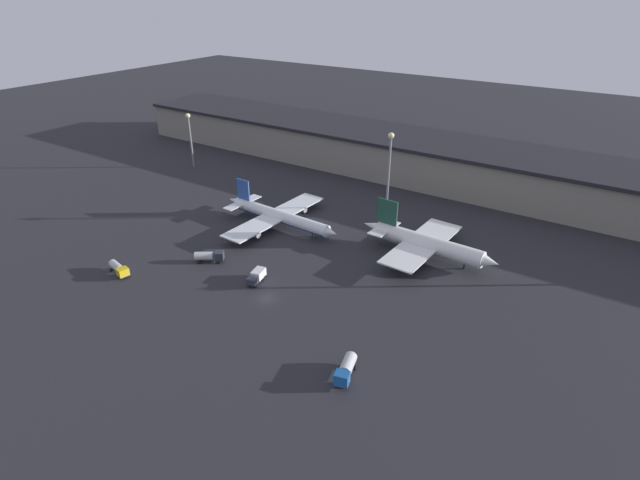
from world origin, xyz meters
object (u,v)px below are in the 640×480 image
object	(u,v)px
service_vehicle_1	(346,369)
service_vehicle_2	(119,268)
airplane_1	(426,244)
airplane_0	(278,216)
service_vehicle_0	(257,276)
service_vehicle_3	(209,256)

from	to	relation	value
service_vehicle_1	service_vehicle_2	bearing A→B (deg)	-104.84
airplane_1	service_vehicle_2	xyz separation A→B (m)	(-59.34, -49.61, -2.17)
service_vehicle_1	service_vehicle_2	xyz separation A→B (m)	(-64.85, 0.24, -0.19)
service_vehicle_1	airplane_0	bearing A→B (deg)	-146.41
airplane_0	service_vehicle_2	xyz separation A→B (m)	(-15.97, -43.44, -1.41)
service_vehicle_0	service_vehicle_1	xyz separation A→B (m)	(34.35, -16.18, 0.23)
service_vehicle_2	service_vehicle_3	world-z (taller)	service_vehicle_3
service_vehicle_0	service_vehicle_1	bearing A→B (deg)	53.04
service_vehicle_2	service_vehicle_0	bearing A→B (deg)	40.03
airplane_0	service_vehicle_3	xyz separation A→B (m)	(-1.66, -26.85, -1.29)
airplane_1	service_vehicle_1	bearing A→B (deg)	-80.77
airplane_1	service_vehicle_0	world-z (taller)	airplane_1
airplane_1	service_vehicle_3	distance (m)	55.88
service_vehicle_1	service_vehicle_2	size ratio (longest dim) A/B	1.07
service_vehicle_2	airplane_1	bearing A→B (deg)	52.33
airplane_0	service_vehicle_0	size ratio (longest dim) A/B	6.45
airplane_0	airplane_1	distance (m)	43.82
airplane_0	service_vehicle_1	xyz separation A→B (m)	(48.89, -43.68, -1.22)
service_vehicle_0	service_vehicle_2	world-z (taller)	service_vehicle_0
service_vehicle_1	service_vehicle_2	world-z (taller)	service_vehicle_1
airplane_1	service_vehicle_3	bearing A→B (deg)	-140.83
service_vehicle_1	service_vehicle_3	bearing A→B (deg)	-123.04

